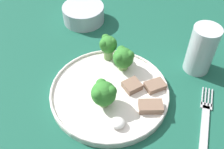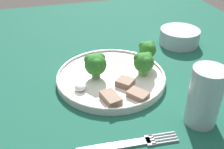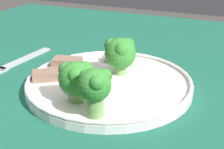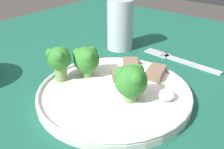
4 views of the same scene
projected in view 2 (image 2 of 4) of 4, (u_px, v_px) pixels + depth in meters
The scene contains 12 objects.
table at pixel (116, 101), 0.71m from camera, with size 1.19×1.09×0.74m.
dinner_plate at pixel (111, 77), 0.63m from camera, with size 0.26×0.26×0.02m.
fork at pixel (128, 144), 0.46m from camera, with size 0.03×0.18×0.00m.
cream_bowl at pixel (179, 37), 0.79m from camera, with size 0.12×0.12×0.05m.
drinking_glass at pixel (204, 99), 0.48m from camera, with size 0.06×0.06×0.12m.
broccoli_floret_near_rim_left at pixel (96, 64), 0.60m from camera, with size 0.05×0.05×0.06m.
broccoli_floret_center_left at pixel (147, 50), 0.65m from camera, with size 0.04×0.04×0.06m.
broccoli_floret_back_left at pixel (144, 62), 0.61m from camera, with size 0.05×0.05×0.06m.
meat_slice_front_slice at pixel (124, 83), 0.59m from camera, with size 0.05×0.05×0.02m.
meat_slice_middle_slice at pixel (138, 94), 0.55m from camera, with size 0.05×0.05×0.01m.
meat_slice_rear_slice at pixel (111, 98), 0.54m from camera, with size 0.05×0.04×0.02m.
sauce_dollop at pixel (80, 86), 0.58m from camera, with size 0.03×0.03×0.02m.
Camera 2 is at (0.53, -0.16, 1.09)m, focal length 42.00 mm.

